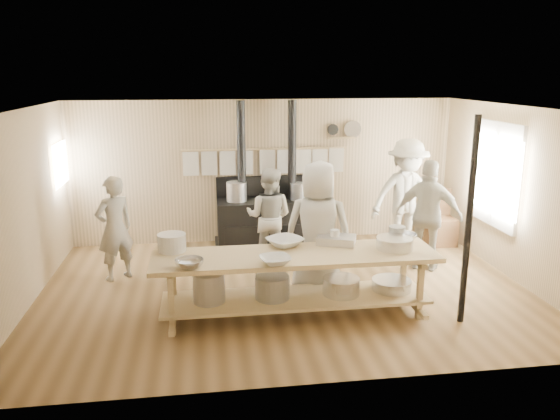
% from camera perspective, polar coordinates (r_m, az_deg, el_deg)
% --- Properties ---
extents(ground, '(7.00, 7.00, 0.00)m').
position_cam_1_polar(ground, '(8.03, 0.52, -8.28)').
color(ground, brown).
rests_on(ground, ground).
extents(room_shell, '(7.00, 7.00, 7.00)m').
position_cam_1_polar(room_shell, '(7.56, 0.55, 3.17)').
color(room_shell, tan).
rests_on(room_shell, ground).
extents(window_right, '(0.09, 1.50, 1.65)m').
position_cam_1_polar(window_right, '(9.30, 21.65, 3.48)').
color(window_right, beige).
rests_on(window_right, ground).
extents(left_opening, '(0.00, 0.90, 0.90)m').
position_cam_1_polar(left_opening, '(9.73, -21.94, 4.50)').
color(left_opening, white).
rests_on(left_opening, ground).
extents(stove, '(1.90, 0.75, 2.60)m').
position_cam_1_polar(stove, '(9.85, -1.35, -0.78)').
color(stove, black).
rests_on(stove, ground).
extents(towel_rail, '(3.00, 0.04, 0.47)m').
position_cam_1_polar(towel_rail, '(9.91, -1.54, 5.38)').
color(towel_rail, tan).
rests_on(towel_rail, ground).
extents(back_wall_shelf, '(0.63, 0.14, 0.32)m').
position_cam_1_polar(back_wall_shelf, '(10.16, 6.74, 8.10)').
color(back_wall_shelf, tan).
rests_on(back_wall_shelf, ground).
extents(prep_table, '(3.60, 0.90, 0.85)m').
position_cam_1_polar(prep_table, '(7.01, 1.57, -7.14)').
color(prep_table, tan).
rests_on(prep_table, ground).
extents(support_post, '(0.08, 0.08, 2.60)m').
position_cam_1_polar(support_post, '(7.00, 19.13, -1.27)').
color(support_post, black).
rests_on(support_post, ground).
extents(cook_far_left, '(0.70, 0.65, 1.60)m').
position_cam_1_polar(cook_far_left, '(8.54, -16.90, -1.86)').
color(cook_far_left, '#A9A696').
rests_on(cook_far_left, ground).
extents(cook_left, '(0.95, 0.86, 1.60)m').
position_cam_1_polar(cook_left, '(8.82, -1.16, -0.71)').
color(cook_left, '#A9A696').
rests_on(cook_left, ground).
extents(cook_center, '(1.08, 0.86, 1.92)m').
position_cam_1_polar(cook_center, '(7.52, 3.99, -2.11)').
color(cook_center, '#A9A696').
rests_on(cook_center, ground).
extents(cook_right, '(1.10, 0.93, 1.77)m').
position_cam_1_polar(cook_right, '(8.87, 15.26, -0.56)').
color(cook_right, '#A9A696').
rests_on(cook_right, ground).
extents(cook_by_window, '(1.33, 0.82, 1.98)m').
position_cam_1_polar(cook_by_window, '(9.66, 13.06, 1.42)').
color(cook_by_window, '#A9A696').
rests_on(cook_by_window, ground).
extents(chair, '(0.47, 0.47, 0.99)m').
position_cam_1_polar(chair, '(10.40, 16.48, -1.87)').
color(chair, brown).
rests_on(chair, ground).
extents(bowl_white_a, '(0.42, 0.42, 0.09)m').
position_cam_1_polar(bowl_white_a, '(6.53, -0.51, -5.27)').
color(bowl_white_a, white).
rests_on(bowl_white_a, prep_table).
extents(bowl_steel_a, '(0.43, 0.43, 0.11)m').
position_cam_1_polar(bowl_steel_a, '(6.48, -9.45, -5.56)').
color(bowl_steel_a, silver).
rests_on(bowl_steel_a, prep_table).
extents(bowl_white_b, '(0.62, 0.62, 0.11)m').
position_cam_1_polar(bowl_white_b, '(7.18, 0.51, -3.36)').
color(bowl_white_b, white).
rests_on(bowl_white_b, prep_table).
extents(bowl_steel_b, '(0.46, 0.46, 0.10)m').
position_cam_1_polar(bowl_steel_b, '(7.59, 12.86, -2.78)').
color(bowl_steel_b, silver).
rests_on(bowl_steel_b, prep_table).
extents(roasting_pan, '(0.58, 0.49, 0.11)m').
position_cam_1_polar(roasting_pan, '(7.31, 5.90, -3.12)').
color(roasting_pan, '#B2B2B7').
rests_on(roasting_pan, prep_table).
extents(mixing_bowl_large, '(0.59, 0.59, 0.15)m').
position_cam_1_polar(mixing_bowl_large, '(7.22, 11.88, -3.42)').
color(mixing_bowl_large, silver).
rests_on(mixing_bowl_large, prep_table).
extents(bucket_galv, '(0.28, 0.28, 0.21)m').
position_cam_1_polar(bucket_galv, '(7.53, 12.10, -2.45)').
color(bucket_galv, gray).
rests_on(bucket_galv, prep_table).
extents(deep_bowl_enamel, '(0.38, 0.38, 0.23)m').
position_cam_1_polar(deep_bowl_enamel, '(7.10, -11.25, -3.36)').
color(deep_bowl_enamel, white).
rests_on(deep_bowl_enamel, prep_table).
extents(pitcher, '(0.14, 0.14, 0.19)m').
position_cam_1_polar(pitcher, '(7.29, 5.75, -2.81)').
color(pitcher, white).
rests_on(pitcher, prep_table).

